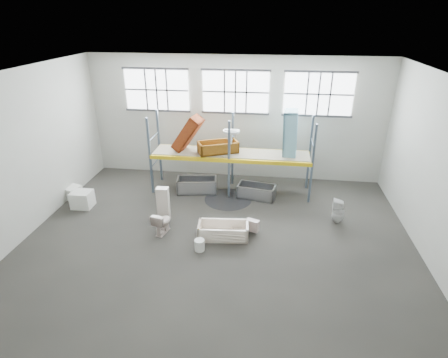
% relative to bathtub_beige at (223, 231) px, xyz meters
% --- Properties ---
extents(floor, '(12.00, 10.00, 0.10)m').
position_rel_bathtub_beige_xyz_m(floor, '(-0.15, -0.18, -0.28)').
color(floor, '#413E38').
rests_on(floor, ground).
extents(ceiling, '(12.00, 10.00, 0.10)m').
position_rel_bathtub_beige_xyz_m(ceiling, '(-0.15, -0.18, 4.82)').
color(ceiling, silver).
rests_on(ceiling, ground).
extents(wall_back, '(12.00, 0.10, 5.00)m').
position_rel_bathtub_beige_xyz_m(wall_back, '(-0.15, 4.87, 2.27)').
color(wall_back, '#B2B1A5').
rests_on(wall_back, ground).
extents(wall_front, '(12.00, 0.10, 5.00)m').
position_rel_bathtub_beige_xyz_m(wall_front, '(-0.15, -5.23, 2.27)').
color(wall_front, '#ACAC9F').
rests_on(wall_front, ground).
extents(wall_left, '(0.10, 10.00, 5.00)m').
position_rel_bathtub_beige_xyz_m(wall_left, '(-6.20, -0.18, 2.27)').
color(wall_left, '#B3B3A7').
rests_on(wall_left, ground).
extents(wall_right, '(0.10, 10.00, 5.00)m').
position_rel_bathtub_beige_xyz_m(wall_right, '(5.90, -0.18, 2.27)').
color(wall_right, '#AAAA9E').
rests_on(wall_right, ground).
extents(window_left, '(2.60, 0.04, 1.60)m').
position_rel_bathtub_beige_xyz_m(window_left, '(-3.35, 4.76, 3.37)').
color(window_left, white).
rests_on(window_left, wall_back).
extents(window_mid, '(2.60, 0.04, 1.60)m').
position_rel_bathtub_beige_xyz_m(window_mid, '(-0.15, 4.76, 3.37)').
color(window_mid, white).
rests_on(window_mid, wall_back).
extents(window_right, '(2.60, 0.04, 1.60)m').
position_rel_bathtub_beige_xyz_m(window_right, '(3.05, 4.76, 3.37)').
color(window_right, white).
rests_on(window_right, wall_back).
extents(rack_upright_la, '(0.08, 0.08, 3.00)m').
position_rel_bathtub_beige_xyz_m(rack_upright_la, '(-3.15, 2.72, 1.27)').
color(rack_upright_la, slate).
rests_on(rack_upright_la, floor).
extents(rack_upright_lb, '(0.08, 0.08, 3.00)m').
position_rel_bathtub_beige_xyz_m(rack_upright_lb, '(-3.15, 3.92, 1.27)').
color(rack_upright_lb, slate).
rests_on(rack_upright_lb, floor).
extents(rack_upright_ma, '(0.08, 0.08, 3.00)m').
position_rel_bathtub_beige_xyz_m(rack_upright_ma, '(-0.15, 2.72, 1.27)').
color(rack_upright_ma, slate).
rests_on(rack_upright_ma, floor).
extents(rack_upright_mb, '(0.08, 0.08, 3.00)m').
position_rel_bathtub_beige_xyz_m(rack_upright_mb, '(-0.15, 3.92, 1.27)').
color(rack_upright_mb, slate).
rests_on(rack_upright_mb, floor).
extents(rack_upright_ra, '(0.08, 0.08, 3.00)m').
position_rel_bathtub_beige_xyz_m(rack_upright_ra, '(2.85, 2.72, 1.27)').
color(rack_upright_ra, slate).
rests_on(rack_upright_ra, floor).
extents(rack_upright_rb, '(0.08, 0.08, 3.00)m').
position_rel_bathtub_beige_xyz_m(rack_upright_rb, '(2.85, 3.92, 1.27)').
color(rack_upright_rb, slate).
rests_on(rack_upright_rb, floor).
extents(rack_beam_front, '(6.00, 0.10, 0.14)m').
position_rel_bathtub_beige_xyz_m(rack_beam_front, '(-0.15, 2.72, 1.27)').
color(rack_beam_front, yellow).
rests_on(rack_beam_front, floor).
extents(rack_beam_back, '(6.00, 0.10, 0.14)m').
position_rel_bathtub_beige_xyz_m(rack_beam_back, '(-0.15, 3.92, 1.27)').
color(rack_beam_back, yellow).
rests_on(rack_beam_back, floor).
extents(shelf_deck, '(5.90, 1.10, 0.03)m').
position_rel_bathtub_beige_xyz_m(shelf_deck, '(-0.15, 3.32, 1.35)').
color(shelf_deck, gray).
rests_on(shelf_deck, floor).
extents(wet_patch, '(1.80, 1.80, 0.00)m').
position_rel_bathtub_beige_xyz_m(wet_patch, '(-0.15, 2.52, -0.23)').
color(wet_patch, black).
rests_on(wet_patch, floor).
extents(bathtub_beige, '(1.63, 0.87, 0.46)m').
position_rel_bathtub_beige_xyz_m(bathtub_beige, '(0.00, 0.00, 0.00)').
color(bathtub_beige, white).
rests_on(bathtub_beige, floor).
extents(cistern_spare, '(0.45, 0.32, 0.39)m').
position_rel_bathtub_beige_xyz_m(cistern_spare, '(0.90, 0.35, 0.05)').
color(cistern_spare, '#C8ABA4').
rests_on(cistern_spare, bathtub_beige).
extents(sink_in_tub, '(0.51, 0.51, 0.13)m').
position_rel_bathtub_beige_xyz_m(sink_in_tub, '(0.39, 0.39, -0.07)').
color(sink_in_tub, beige).
rests_on(sink_in_tub, bathtub_beige).
extents(toilet_beige, '(0.58, 0.81, 0.75)m').
position_rel_bathtub_beige_xyz_m(toilet_beige, '(-1.96, 0.00, 0.14)').
color(toilet_beige, '#F4DDD2').
rests_on(toilet_beige, floor).
extents(cistern_tall, '(0.40, 0.27, 1.21)m').
position_rel_bathtub_beige_xyz_m(cistern_tall, '(-2.12, 0.75, 0.38)').
color(cistern_tall, beige).
rests_on(cistern_tall, floor).
extents(toilet_white, '(0.43, 0.43, 0.85)m').
position_rel_bathtub_beige_xyz_m(toilet_white, '(3.69, 1.36, 0.20)').
color(toilet_white, white).
rests_on(toilet_white, floor).
extents(steel_tub_left, '(1.62, 0.93, 0.56)m').
position_rel_bathtub_beige_xyz_m(steel_tub_left, '(-1.44, 3.01, 0.05)').
color(steel_tub_left, '#B5B7BE').
rests_on(steel_tub_left, floor).
extents(steel_tub_right, '(1.49, 0.89, 0.51)m').
position_rel_bathtub_beige_xyz_m(steel_tub_right, '(0.90, 2.82, 0.02)').
color(steel_tub_right, '#AFB0B7').
rests_on(steel_tub_right, floor).
extents(rust_tub_flat, '(1.64, 1.23, 0.42)m').
position_rel_bathtub_beige_xyz_m(rust_tub_flat, '(-0.63, 3.25, 1.59)').
color(rust_tub_flat, '#8F5917').
rests_on(rust_tub_flat, shelf_deck).
extents(rust_tub_tilted, '(1.29, 0.90, 1.45)m').
position_rel_bathtub_beige_xyz_m(rust_tub_tilted, '(-1.78, 3.26, 2.06)').
color(rust_tub_tilted, '#8E3E0E').
rests_on(rust_tub_tilted, shelf_deck).
extents(sink_on_shelf, '(0.60, 0.47, 0.53)m').
position_rel_bathtub_beige_xyz_m(sink_on_shelf, '(-0.10, 2.97, 1.86)').
color(sink_on_shelf, silver).
rests_on(sink_on_shelf, rust_tub_flat).
extents(blue_tub_upright, '(0.62, 0.86, 1.74)m').
position_rel_bathtub_beige_xyz_m(blue_tub_upright, '(2.03, 3.44, 2.16)').
color(blue_tub_upright, '#74AFC6').
rests_on(blue_tub_upright, shelf_deck).
extents(bucket, '(0.34, 0.34, 0.35)m').
position_rel_bathtub_beige_xyz_m(bucket, '(-0.60, -0.79, -0.05)').
color(bucket, silver).
rests_on(bucket, floor).
extents(carton_near, '(0.72, 0.62, 0.60)m').
position_rel_bathtub_beige_xyz_m(carton_near, '(-5.32, 1.26, 0.07)').
color(carton_near, white).
rests_on(carton_near, floor).
extents(carton_far, '(0.72, 0.72, 0.47)m').
position_rel_bathtub_beige_xyz_m(carton_far, '(-6.05, 1.86, 0.00)').
color(carton_far, white).
rests_on(carton_far, floor).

